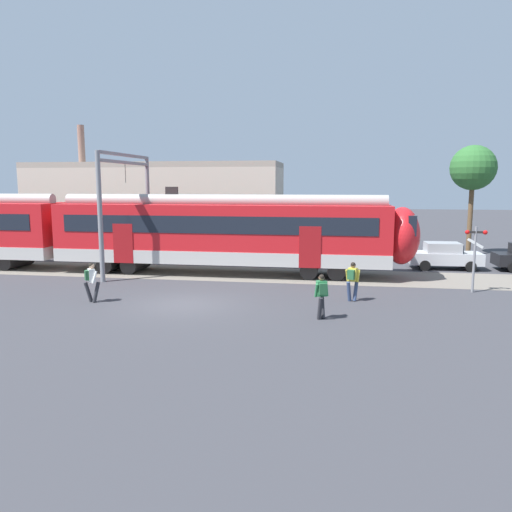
# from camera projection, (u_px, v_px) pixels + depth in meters

# --- Properties ---
(ground_plane) EXTENTS (160.00, 160.00, 0.00)m
(ground_plane) POSITION_uv_depth(u_px,v_px,m) (184.00, 304.00, 20.45)
(ground_plane) COLOR #38383D
(track_bed) EXTENTS (80.00, 4.40, 0.01)m
(track_bed) POSITION_uv_depth(u_px,v_px,m) (38.00, 268.00, 29.17)
(track_bed) COLOR slate
(track_bed) RESTS_ON ground
(commuter_train) EXTENTS (38.05, 3.07, 4.73)m
(commuter_train) POSITION_uv_depth(u_px,v_px,m) (75.00, 230.00, 28.45)
(commuter_train) COLOR #B7B2AD
(commuter_train) RESTS_ON ground
(pedestrian_white) EXTENTS (0.70, 0.51, 1.67)m
(pedestrian_white) POSITION_uv_depth(u_px,v_px,m) (91.00, 279.00, 20.66)
(pedestrian_white) COLOR #28282D
(pedestrian_white) RESTS_ON ground
(pedestrian_green) EXTENTS (0.53, 0.71, 1.67)m
(pedestrian_green) POSITION_uv_depth(u_px,v_px,m) (322.00, 293.00, 18.08)
(pedestrian_green) COLOR #28282D
(pedestrian_green) RESTS_ON ground
(pedestrian_yellow) EXTENTS (0.65, 0.58, 1.67)m
(pedestrian_yellow) POSITION_uv_depth(u_px,v_px,m) (352.00, 278.00, 20.84)
(pedestrian_yellow) COLOR navy
(pedestrian_yellow) RESTS_ON ground
(parked_car_silver) EXTENTS (4.05, 1.85, 1.54)m
(parked_car_silver) POSITION_uv_depth(u_px,v_px,m) (444.00, 256.00, 28.76)
(parked_car_silver) COLOR #B7BABF
(parked_car_silver) RESTS_ON ground
(catenary_gantry) EXTENTS (0.24, 6.64, 6.53)m
(catenary_gantry) POSITION_uv_depth(u_px,v_px,m) (126.00, 194.00, 27.65)
(catenary_gantry) COLOR gray
(catenary_gantry) RESTS_ON ground
(crossing_signal) EXTENTS (0.96, 0.21, 3.00)m
(crossing_signal) POSITION_uv_depth(u_px,v_px,m) (475.00, 249.00, 22.40)
(crossing_signal) COLOR gray
(crossing_signal) RESTS_ON ground
(background_building) EXTENTS (18.64, 5.00, 9.20)m
(background_building) POSITION_uv_depth(u_px,v_px,m) (155.00, 207.00, 36.94)
(background_building) COLOR beige
(background_building) RESTS_ON ground
(street_tree_right) EXTENTS (3.02, 3.02, 7.47)m
(street_tree_right) POSITION_uv_depth(u_px,v_px,m) (473.00, 169.00, 33.65)
(street_tree_right) COLOR brown
(street_tree_right) RESTS_ON ground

